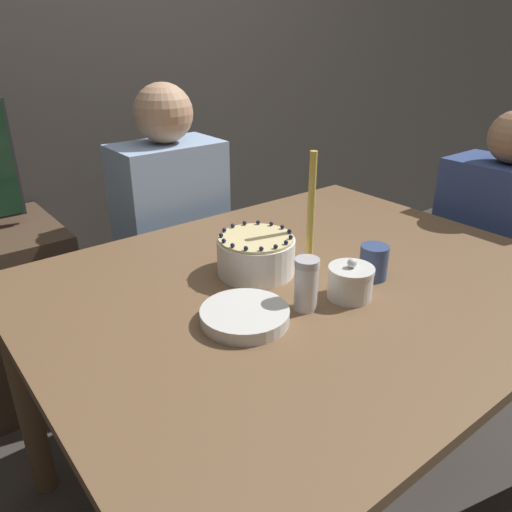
% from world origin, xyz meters
% --- Properties ---
extents(ground_plane, '(12.00, 12.00, 0.00)m').
position_xyz_m(ground_plane, '(0.00, 0.00, 0.00)').
color(ground_plane, '#3D3833').
extents(wall_behind, '(8.00, 0.05, 2.60)m').
position_xyz_m(wall_behind, '(0.00, 1.40, 1.30)').
color(wall_behind, '#4C4742').
rests_on(wall_behind, ground_plane).
extents(dining_table, '(1.45, 1.15, 0.78)m').
position_xyz_m(dining_table, '(0.00, 0.00, 0.67)').
color(dining_table, brown).
rests_on(dining_table, ground_plane).
extents(cake, '(0.22, 0.22, 0.12)m').
position_xyz_m(cake, '(-0.08, 0.12, 0.83)').
color(cake, white).
rests_on(cake, dining_table).
extents(sugar_bowl, '(0.12, 0.12, 0.11)m').
position_xyz_m(sugar_bowl, '(0.02, -0.14, 0.82)').
color(sugar_bowl, silver).
rests_on(sugar_bowl, dining_table).
extents(sugar_shaker, '(0.06, 0.06, 0.13)m').
position_xyz_m(sugar_shaker, '(-0.11, -0.11, 0.84)').
color(sugar_shaker, white).
rests_on(sugar_shaker, dining_table).
extents(plate_stack, '(0.21, 0.21, 0.03)m').
position_xyz_m(plate_stack, '(-0.26, -0.07, 0.79)').
color(plate_stack, silver).
rests_on(plate_stack, dining_table).
extents(candle, '(0.04, 0.04, 0.33)m').
position_xyz_m(candle, '(0.08, 0.07, 0.91)').
color(candle, tan).
rests_on(candle, dining_table).
extents(cup, '(0.08, 0.08, 0.09)m').
position_xyz_m(cup, '(0.15, -0.10, 0.82)').
color(cup, '#384C7F').
rests_on(cup, dining_table).
extents(person_man_blue_shirt, '(0.40, 0.34, 1.23)m').
position_xyz_m(person_man_blue_shirt, '(0.02, 0.78, 0.54)').
color(person_man_blue_shirt, '#473D33').
rests_on(person_man_blue_shirt, ground_plane).
extents(person_woman_floral, '(0.34, 0.40, 1.15)m').
position_xyz_m(person_woman_floral, '(0.92, -0.06, 0.49)').
color(person_woman_floral, '#473D33').
rests_on(person_woman_floral, ground_plane).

